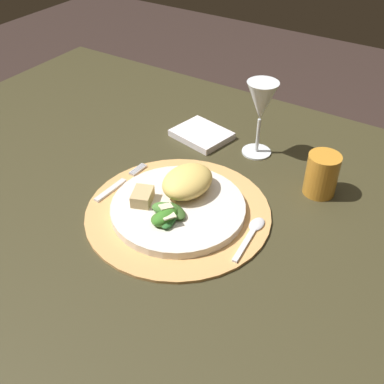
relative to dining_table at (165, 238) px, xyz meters
The scene contains 12 objects.
ground_plane 0.58m from the dining_table, ahead, with size 6.00×6.00×0.00m, color #322520.
dining_table is the anchor object (origin of this frame).
placemat 0.15m from the dining_table, 29.42° to the right, with size 0.36×0.36×0.01m, color tan.
dinner_plate 0.16m from the dining_table, 29.42° to the right, with size 0.26×0.26×0.02m, color silver.
pasta_serving 0.18m from the dining_table, ahead, with size 0.12×0.09×0.05m, color #EBC362.
salad_greens 0.19m from the dining_table, 49.61° to the right, with size 0.08×0.08×0.02m.
bread_piece 0.17m from the dining_table, 92.54° to the right, with size 0.05×0.04×0.02m, color tan.
fork 0.17m from the dining_table, 160.25° to the right, with size 0.02×0.15×0.00m.
spoon 0.25m from the dining_table, ahead, with size 0.03×0.13×0.01m.
napkin 0.27m from the dining_table, 101.85° to the left, with size 0.13×0.10×0.02m, color white.
wine_glass 0.36m from the dining_table, 68.77° to the left, with size 0.07×0.07×0.18m.
amber_tumbler 0.37m from the dining_table, 33.49° to the left, with size 0.07×0.07×0.09m, color orange.
Camera 1 is at (0.46, -0.61, 1.30)m, focal length 43.77 mm.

